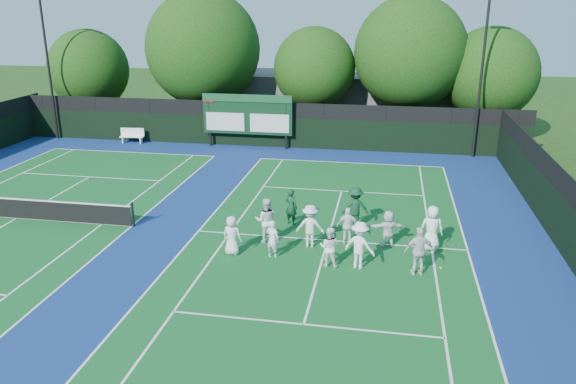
% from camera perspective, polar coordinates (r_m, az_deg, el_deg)
% --- Properties ---
extents(ground, '(120.00, 120.00, 0.00)m').
position_cam_1_polar(ground, '(22.02, 3.75, -5.96)').
color(ground, '#193B10').
rests_on(ground, ground).
extents(court_apron, '(34.00, 32.00, 0.01)m').
position_cam_1_polar(court_apron, '(24.23, -10.23, -3.85)').
color(court_apron, navy).
rests_on(court_apron, ground).
extents(near_court, '(11.05, 23.85, 0.01)m').
position_cam_1_polar(near_court, '(22.92, 4.05, -4.92)').
color(near_court, '#115220').
rests_on(near_court, ground).
extents(left_court, '(11.05, 23.85, 0.01)m').
position_cam_1_polar(left_court, '(27.96, -25.82, -2.40)').
color(left_court, '#115220').
rests_on(left_court, ground).
extents(back_fence, '(34.00, 0.08, 3.00)m').
position_cam_1_polar(back_fence, '(37.64, -2.48, 6.66)').
color(back_fence, black).
rests_on(back_fence, ground).
extents(divider_fence_right, '(0.08, 32.00, 3.00)m').
position_cam_1_polar(divider_fence_right, '(23.34, 26.68, -2.94)').
color(divider_fence_right, black).
rests_on(divider_fence_right, ground).
extents(scoreboard, '(6.00, 0.21, 3.55)m').
position_cam_1_polar(scoreboard, '(37.32, -4.17, 7.82)').
color(scoreboard, black).
rests_on(scoreboard, ground).
extents(clubhouse, '(18.00, 6.00, 4.00)m').
position_cam_1_polar(clubhouse, '(44.68, 4.87, 9.34)').
color(clubhouse, '#545459').
rests_on(clubhouse, ground).
extents(light_pole_left, '(1.20, 0.30, 10.12)m').
position_cam_1_polar(light_pole_left, '(42.57, -23.37, 13.32)').
color(light_pole_left, black).
rests_on(light_pole_left, ground).
extents(light_pole_right, '(1.20, 0.30, 10.12)m').
position_cam_1_polar(light_pole_right, '(36.13, 19.27, 13.10)').
color(light_pole_right, black).
rests_on(light_pole_right, ground).
extents(tennis_net, '(11.30, 0.10, 1.10)m').
position_cam_1_polar(tennis_net, '(27.80, -25.95, -1.47)').
color(tennis_net, black).
rests_on(tennis_net, ground).
extents(bench, '(1.66, 0.60, 1.03)m').
position_cam_1_polar(bench, '(40.23, -15.55, 5.60)').
color(bench, white).
rests_on(bench, ground).
extents(tree_a, '(5.94, 5.94, 7.41)m').
position_cam_1_polar(tree_a, '(45.56, -19.36, 11.47)').
color(tree_a, black).
rests_on(tree_a, ground).
extents(tree_b, '(8.15, 8.15, 10.16)m').
position_cam_1_polar(tree_b, '(41.75, -8.38, 13.93)').
color(tree_b, black).
rests_on(tree_b, ground).
extents(tree_c, '(5.70, 5.70, 7.70)m').
position_cam_1_polar(tree_c, '(40.07, 2.94, 12.22)').
color(tree_c, black).
rests_on(tree_c, ground).
extents(tree_d, '(7.56, 7.56, 9.76)m').
position_cam_1_polar(tree_d, '(39.66, 12.53, 13.33)').
color(tree_d, black).
rests_on(tree_d, ground).
extents(tree_e, '(6.18, 6.18, 7.82)m').
position_cam_1_polar(tree_e, '(40.31, 20.07, 11.00)').
color(tree_e, black).
rests_on(tree_e, ground).
extents(tennis_ball_0, '(0.07, 0.07, 0.07)m').
position_cam_1_polar(tennis_ball_0, '(21.40, -1.78, -6.59)').
color(tennis_ball_0, '#D0E91B').
rests_on(tennis_ball_0, ground).
extents(tennis_ball_1, '(0.07, 0.07, 0.07)m').
position_cam_1_polar(tennis_ball_1, '(22.82, 11.79, -5.33)').
color(tennis_ball_1, '#D0E91B').
rests_on(tennis_ball_1, ground).
extents(tennis_ball_2, '(0.07, 0.07, 0.07)m').
position_cam_1_polar(tennis_ball_2, '(21.31, 15.20, -7.39)').
color(tennis_ball_2, '#D0E91B').
rests_on(tennis_ball_2, ground).
extents(tennis_ball_4, '(0.07, 0.07, 0.07)m').
position_cam_1_polar(tennis_ball_4, '(24.05, 1.85, -3.65)').
color(tennis_ball_4, '#D0E91B').
rests_on(tennis_ball_4, ground).
extents(tennis_ball_5, '(0.07, 0.07, 0.07)m').
position_cam_1_polar(tennis_ball_5, '(21.24, 15.29, -7.49)').
color(tennis_ball_5, '#D0E91B').
rests_on(tennis_ball_5, ground).
extents(player_front_0, '(0.82, 0.60, 1.54)m').
position_cam_1_polar(player_front_0, '(21.50, -5.72, -4.40)').
color(player_front_0, white).
rests_on(player_front_0, ground).
extents(player_front_1, '(0.62, 0.51, 1.48)m').
position_cam_1_polar(player_front_1, '(21.17, -1.59, -4.78)').
color(player_front_1, white).
rests_on(player_front_1, ground).
extents(player_front_2, '(0.80, 0.66, 1.51)m').
position_cam_1_polar(player_front_2, '(20.50, 4.22, -5.59)').
color(player_front_2, white).
rests_on(player_front_2, ground).
extents(player_front_3, '(1.31, 1.03, 1.78)m').
position_cam_1_polar(player_front_3, '(20.42, 7.29, -5.38)').
color(player_front_3, white).
rests_on(player_front_3, ground).
extents(player_front_4, '(1.12, 0.64, 1.80)m').
position_cam_1_polar(player_front_4, '(20.30, 13.18, -5.86)').
color(player_front_4, silver).
rests_on(player_front_4, ground).
extents(player_back_0, '(0.98, 0.81, 1.84)m').
position_cam_1_polar(player_back_0, '(22.44, -2.23, -2.89)').
color(player_back_0, white).
rests_on(player_back_0, ground).
extents(player_back_1, '(1.14, 0.67, 1.73)m').
position_cam_1_polar(player_back_1, '(22.02, 2.27, -3.48)').
color(player_back_1, silver).
rests_on(player_back_1, ground).
extents(player_back_2, '(0.91, 0.44, 1.50)m').
position_cam_1_polar(player_back_2, '(22.48, 6.10, -3.41)').
color(player_back_2, white).
rests_on(player_back_2, ground).
extents(player_back_3, '(1.44, 0.74, 1.48)m').
position_cam_1_polar(player_back_3, '(22.45, 10.14, -3.67)').
color(player_back_3, white).
rests_on(player_back_3, ground).
extents(player_back_4, '(0.90, 0.60, 1.80)m').
position_cam_1_polar(player_back_4, '(22.42, 14.40, -3.57)').
color(player_back_4, white).
rests_on(player_back_4, ground).
extents(coach_left, '(0.69, 0.59, 1.60)m').
position_cam_1_polar(coach_left, '(24.25, 0.33, -1.52)').
color(coach_left, '#0E361F').
rests_on(coach_left, ground).
extents(coach_right, '(1.28, 0.91, 1.80)m').
position_cam_1_polar(coach_right, '(24.04, 6.85, -1.58)').
color(coach_right, '#0F3721').
rests_on(coach_right, ground).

